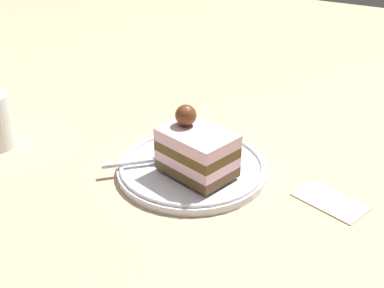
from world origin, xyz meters
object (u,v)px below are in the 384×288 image
(whipped_cream_dollop, at_px, (187,126))
(fork, at_px, (146,161))
(folded_napkin, at_px, (330,201))
(dessert_plate, at_px, (192,167))
(cake_slice, at_px, (196,150))

(whipped_cream_dollop, height_order, fork, whipped_cream_dollop)
(folded_napkin, bearing_deg, dessert_plate, 99.09)
(dessert_plate, relative_size, fork, 2.34)
(dessert_plate, relative_size, cake_slice, 1.90)
(cake_slice, height_order, whipped_cream_dollop, cake_slice)
(cake_slice, relative_size, folded_napkin, 1.24)
(dessert_plate, distance_m, whipped_cream_dollop, 0.08)
(fork, bearing_deg, dessert_plate, -58.96)
(cake_slice, bearing_deg, folded_napkin, -74.66)
(dessert_plate, distance_m, folded_napkin, 0.19)
(dessert_plate, relative_size, whipped_cream_dollop, 5.02)
(cake_slice, xyz_separation_m, whipped_cream_dollop, (0.08, 0.06, -0.01))
(cake_slice, relative_size, whipped_cream_dollop, 2.64)
(cake_slice, distance_m, folded_napkin, 0.19)
(whipped_cream_dollop, bearing_deg, cake_slice, -140.54)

